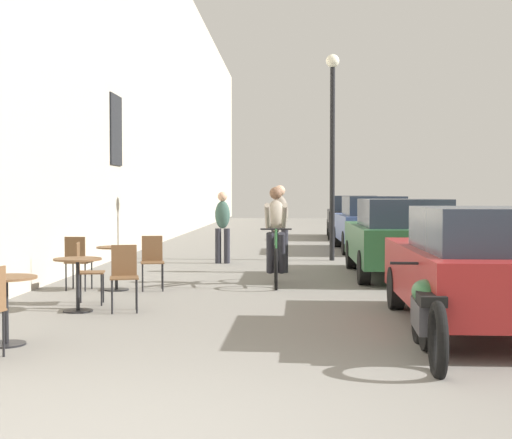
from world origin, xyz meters
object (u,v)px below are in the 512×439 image
Objects in this scene: pedestrian_near at (280,223)px; parked_car_fourth at (353,216)px; cafe_table_near at (6,295)px; cafe_chair_mid_toward_wall at (85,268)px; cafe_chair_far_toward_wall at (152,259)px; cafe_chair_mid_toward_street at (124,273)px; cafe_table_far at (116,259)px; pedestrian_mid at (223,223)px; street_lamp at (332,130)px; parked_car_nearest at (478,266)px; cafe_table_mid at (78,273)px; parked_car_third at (371,223)px; parked_motorcycle at (427,315)px; cyclist_on_bicycle at (276,238)px; cafe_chair_far_toward_street at (77,259)px; parked_car_second at (399,237)px.

parked_car_fourth is at bearing 78.13° from pedestrian_near.
cafe_table_near is 0.81× the size of cafe_chair_mid_toward_wall.
cafe_chair_mid_toward_wall is 1.76m from cafe_chair_far_toward_wall.
cafe_table_far is (-0.62, 2.11, 0.00)m from cafe_chair_mid_toward_street.
street_lamp reaches higher than pedestrian_mid.
pedestrian_mid is at bearing -161.28° from street_lamp.
cafe_chair_mid_toward_wall is at bearing 161.89° from parked_car_nearest.
cafe_table_mid is 0.17× the size of parked_car_third.
pedestrian_mid is 0.76× the size of parked_motorcycle.
pedestrian_near is at bearing -113.34° from parked_car_third.
cafe_chair_mid_toward_wall is at bearing -118.75° from street_lamp.
parked_car_nearest is at bearing -14.22° from cafe_chair_mid_toward_street.
cafe_table_near is 5.92m from cyclist_on_bicycle.
cafe_chair_far_toward_wall is 0.50× the size of pedestrian_near.
cafe_chair_far_toward_wall is (0.69, 4.45, -0.00)m from cafe_table_near.
street_lamp reaches higher than pedestrian_near.
cafe_table_far is at bearing -109.36° from parked_car_fourth.
cafe_chair_mid_toward_wall is 0.51× the size of cyclist_on_bicycle.
parked_car_third reaches higher than cafe_table_far.
pedestrian_mid is (-1.34, 1.92, -0.07)m from pedestrian_near.
pedestrian_mid reaches higher than cafe_chair_far_toward_street.
cafe_chair_mid_toward_street is at bearing -112.90° from parked_car_third.
cafe_table_mid is at bearing 168.26° from parked_car_nearest.
parked_motorcycle is at bearing -88.16° from street_lamp.
parked_car_second is (1.08, -3.42, -2.33)m from street_lamp.
cafe_table_mid is 2.34m from cafe_chair_far_toward_wall.
cafe_chair_mid_toward_street is 0.21× the size of parked_car_second.
pedestrian_near is 2.39m from parked_car_second.
cafe_table_near is 4.33m from cafe_chair_far_toward_street.
cafe_chair_mid_toward_street is at bearing -89.10° from cafe_chair_far_toward_wall.
pedestrian_mid is at bearing 108.54° from cyclist_on_bicycle.
street_lamp is 10.69m from parked_motorcycle.
cafe_chair_far_toward_wall is at bearing 143.47° from parked_car_nearest.
street_lamp is at bearing 63.67° from cafe_table_mid.
parked_car_second reaches higher than cafe_table_far.
parked_car_second is (4.94, 4.36, 0.25)m from cafe_table_mid.
cafe_table_far is 0.34× the size of parked_motorcycle.
parked_car_fourth reaches higher than cafe_table_mid.
parked_motorcycle is (3.61, -4.81, -0.11)m from cafe_chair_far_toward_wall.
parked_car_third reaches higher than parked_car_second.
cafe_chair_far_toward_street is 0.22× the size of parked_car_nearest.
parked_motorcycle is (4.19, -4.73, -0.12)m from cafe_table_far.
cafe_table_far is at bearing 6.90° from cafe_chair_far_toward_street.
cafe_table_near is at bearing -107.83° from cafe_chair_mid_toward_street.
parked_car_nearest reaches higher than cafe_table_far.
cafe_chair_mid_toward_wall and cafe_chair_far_toward_street have the same top height.
parked_car_fourth reaches higher than parked_car_third.
cafe_chair_far_toward_street is 0.54× the size of pedestrian_mid.
cafe_chair_mid_toward_wall is 0.41× the size of parked_motorcycle.
cafe_chair_far_toward_wall is at bearing -158.38° from cyclist_on_bicycle.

